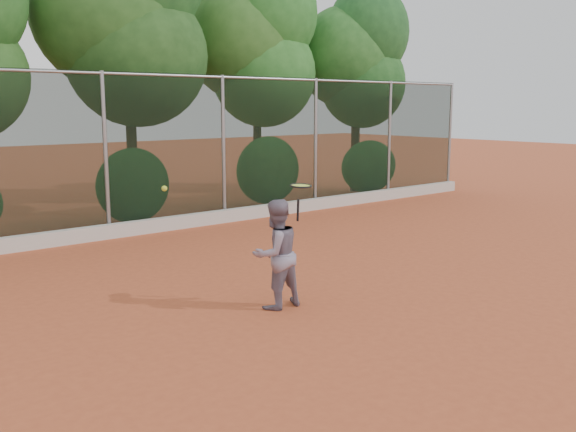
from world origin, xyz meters
TOP-DOWN VIEW (x-y plane):
  - ground at (0.00, 0.00)m, footprint 80.00×80.00m
  - concrete_curb at (0.00, 6.82)m, footprint 24.00×0.20m
  - tennis_player at (-0.32, 0.88)m, footprint 0.75×0.58m
  - chainlink_fence at (-0.00, 7.00)m, footprint 24.09×0.09m
  - foliage_backdrop at (-0.55, 8.98)m, footprint 23.70×3.63m
  - tennis_racket at (0.06, 0.80)m, footprint 0.35×0.35m
  - tennis_ball_in_flight at (-1.78, 1.32)m, footprint 0.07×0.07m

SIDE VIEW (x-z plane):
  - ground at x=0.00m, z-range 0.00..0.00m
  - concrete_curb at x=0.00m, z-range 0.00..0.30m
  - tennis_player at x=-0.32m, z-range 0.00..1.53m
  - tennis_racket at x=0.06m, z-range 1.39..1.92m
  - tennis_ball_in_flight at x=-1.78m, z-range 1.73..1.80m
  - chainlink_fence at x=0.00m, z-range 0.11..3.61m
  - foliage_backdrop at x=-0.55m, z-range 0.63..8.18m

